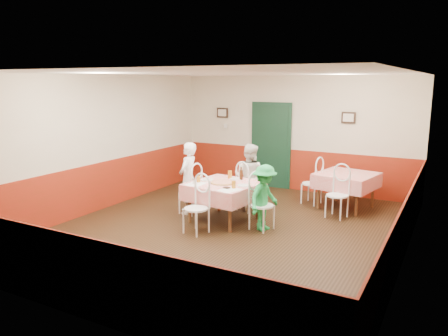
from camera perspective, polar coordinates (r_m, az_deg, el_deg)
The scene contains 39 objects.
floor at distance 8.08m, azimuth 0.54°, elevation -8.02°, with size 7.00×7.00×0.00m, color black.
ceiling at distance 7.63m, azimuth 0.58°, elevation 12.24°, with size 7.00×7.00×0.00m, color white.
back_wall at distance 10.92m, azimuth 9.20°, elevation 4.45°, with size 6.00×0.10×2.80m, color beige.
front_wall at distance 4.99m, azimuth -18.65°, elevation -4.11°, with size 6.00×0.10×2.80m, color beige.
left_wall at distance 9.50m, azimuth -15.68°, elevation 3.16°, with size 0.10×7.00×2.80m, color beige.
right_wall at distance 6.89m, azimuth 23.21°, elevation -0.29°, with size 0.10×7.00×2.80m, color beige.
wainscot_back at distance 11.05m, azimuth 9.03°, elevation -0.20°, with size 6.00×0.03×1.00m, color maroon.
wainscot_front at distance 5.30m, azimuth -17.90°, elevation -13.51°, with size 6.00×0.03×1.00m, color maroon.
wainscot_left at distance 9.65m, azimuth -15.33°, elevation -2.14°, with size 0.03×7.00×1.00m, color maroon.
wainscot_right at distance 7.11m, azimuth 22.52°, elevation -7.40°, with size 0.03×7.00×1.00m, color maroon.
door at distance 11.13m, azimuth 6.14°, elevation 2.84°, with size 0.96×0.06×2.10m, color black.
picture_left at distance 11.64m, azimuth -0.21°, elevation 7.23°, with size 0.32×0.03×0.26m, color black.
picture_right at distance 10.48m, azimuth 15.95°, elevation 6.35°, with size 0.32×0.03×0.26m, color black.
thermostat at distance 11.63m, azimuth 0.23°, elevation 5.49°, with size 0.10×0.03×0.10m, color white.
main_table at distance 8.45m, azimuth -0.00°, elevation -4.49°, with size 1.22×1.22×0.77m, color red.
second_table at distance 9.66m, azimuth 15.63°, elevation -2.91°, with size 1.12×1.12×0.77m, color red.
chair_left at distance 8.94m, azimuth -4.43°, elevation -3.15°, with size 0.42×0.42×0.90m, color white, non-canonical shape.
chair_right at distance 7.98m, azimuth 4.97°, elevation -4.93°, with size 0.42×0.42×0.90m, color white, non-canonical shape.
chair_far at distance 9.11m, azimuth 3.14°, elevation -2.85°, with size 0.42×0.42×0.90m, color white, non-canonical shape.
chair_near at distance 7.79m, azimuth -3.68°, elevation -5.33°, with size 0.42×0.42×0.90m, color white, non-canonical shape.
chair_second_a at distance 9.82m, azimuth 11.39°, elevation -2.02°, with size 0.42×0.42×0.90m, color white, non-canonical shape.
chair_second_b at distance 8.93m, azimuth 14.57°, elevation -3.50°, with size 0.42×0.42×0.90m, color white, non-canonical shape.
pizza at distance 8.32m, azimuth -0.18°, elevation -1.91°, with size 0.45×0.45×0.03m, color #B74723.
plate_left at distance 8.59m, azimuth -2.26°, elevation -1.55°, with size 0.25×0.25×0.01m, color white.
plate_right at distance 8.13m, azimuth 2.61°, elevation -2.29°, with size 0.25×0.25×0.01m, color white.
plate_far at distance 8.67m, azimuth 1.57°, elevation -1.41°, with size 0.25×0.25×0.01m, color white.
glass_a at distance 8.40m, azimuth -3.35°, elevation -1.46°, with size 0.07×0.07×0.13m, color #BF7219.
glass_b at distance 7.92m, azimuth 1.27°, elevation -2.17°, with size 0.08×0.08×0.14m, color #BF7219.
glass_c at distance 8.73m, azimuth 0.78°, elevation -0.85°, with size 0.08×0.08×0.15m, color #BF7219.
beer_bottle at distance 8.59m, azimuth 2.25°, elevation -0.78°, with size 0.06×0.06×0.24m, color #381C0A.
shaker_a at distance 8.26m, azimuth -4.01°, elevation -1.81°, with size 0.04×0.04×0.09m, color silver.
shaker_b at distance 8.21m, azimuth -3.74°, elevation -1.89°, with size 0.04×0.04×0.09m, color silver.
shaker_c at distance 8.33m, azimuth -3.93°, elevation -1.70°, with size 0.04×0.04×0.09m, color #B23319.
menu_left at distance 8.28m, azimuth -3.68°, elevation -2.08°, with size 0.30×0.40×0.00m, color white.
menu_right at distance 7.81m, azimuth 0.74°, elevation -2.87°, with size 0.30×0.40×0.00m, color white.
wallet at distance 7.93m, azimuth 0.34°, elevation -2.60°, with size 0.11×0.09×0.02m, color black.
diner_left at distance 8.90m, azimuth -4.70°, elevation -1.33°, with size 0.53×0.35×1.47m, color gray.
diner_far at distance 9.09m, azimuth 3.32°, elevation -1.23°, with size 0.69×0.53×1.41m, color gray.
diner_right at distance 7.92m, azimuth 5.30°, elevation -3.90°, with size 0.78×0.45×1.21m, color gray.
Camera 1 is at (3.56, -6.75, 2.67)m, focal length 35.00 mm.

